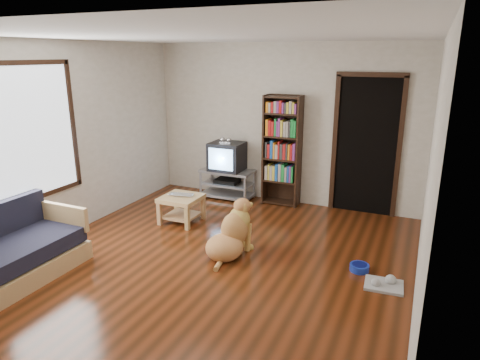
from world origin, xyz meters
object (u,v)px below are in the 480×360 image
at_px(sofa, 1,261).
at_px(dog, 232,235).
at_px(laptop, 180,196).
at_px(dog_bowl, 359,268).
at_px(bookshelf, 282,145).
at_px(tv_stand, 227,183).
at_px(grey_rag, 384,285).
at_px(coffee_table, 181,204).
at_px(crt_tv, 228,156).

bearing_deg(sofa, dog, 39.71).
height_order(laptop, dog_bowl, laptop).
bearing_deg(laptop, sofa, -122.23).
distance_m(bookshelf, sofa, 4.26).
bearing_deg(tv_stand, dog_bowl, -34.79).
height_order(laptop, sofa, sofa).
bearing_deg(sofa, laptop, 70.02).
height_order(grey_rag, coffee_table, coffee_table).
bearing_deg(laptop, coffee_table, 77.75).
relative_size(tv_stand, crt_tv, 1.55).
distance_m(tv_stand, crt_tv, 0.47).
bearing_deg(laptop, tv_stand, 71.91).
distance_m(crt_tv, coffee_table, 1.40).
relative_size(grey_rag, crt_tv, 0.69).
bearing_deg(laptop, crt_tv, 72.01).
distance_m(grey_rag, bookshelf, 3.00).
bearing_deg(coffee_table, tv_stand, 84.03).
relative_size(laptop, coffee_table, 0.66).
distance_m(laptop, coffee_table, 0.14).
height_order(crt_tv, dog, crt_tv).
xyz_separation_m(grey_rag, sofa, (-3.82, -1.61, 0.25)).
height_order(dog_bowl, dog, dog).
bearing_deg(crt_tv, coffee_table, -95.87).
relative_size(sofa, coffee_table, 3.27).
relative_size(laptop, dog, 0.41).
bearing_deg(sofa, coffee_table, 70.25).
bearing_deg(bookshelf, crt_tv, -175.68).
bearing_deg(coffee_table, sofa, -109.75).
relative_size(laptop, dog_bowl, 1.64).
xyz_separation_m(bookshelf, sofa, (-1.92, -3.72, -0.74)).
distance_m(grey_rag, sofa, 4.15).
relative_size(crt_tv, bookshelf, 0.32).
distance_m(tv_stand, dog, 2.23).
xyz_separation_m(laptop, dog_bowl, (2.68, -0.44, -0.37)).
bearing_deg(bookshelf, grey_rag, -48.12).
distance_m(laptop, dog_bowl, 2.74).
distance_m(laptop, grey_rag, 3.08).
distance_m(dog_bowl, bookshelf, 2.63).
bearing_deg(tv_stand, crt_tv, 90.00).
distance_m(dog_bowl, crt_tv, 3.19).
bearing_deg(sofa, tv_stand, 74.98).
height_order(laptop, coffee_table, laptop).
bearing_deg(dog_bowl, crt_tv, 144.88).
distance_m(dog_bowl, sofa, 3.99).
xyz_separation_m(grey_rag, coffee_table, (-2.98, 0.72, 0.27)).
height_order(sofa, dog, sofa).
xyz_separation_m(laptop, crt_tv, (0.14, 1.35, 0.33)).
bearing_deg(tv_stand, coffee_table, -95.97).
relative_size(dog_bowl, grey_rag, 0.55).
relative_size(dog_bowl, tv_stand, 0.24).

